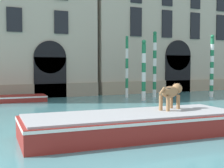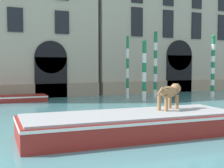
# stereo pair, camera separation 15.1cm
# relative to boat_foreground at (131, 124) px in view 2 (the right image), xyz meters

# --- Properties ---
(palazzo_left) EXTENTS (11.28, 6.13, 12.02)m
(palazzo_left) POSITION_rel_boat_foreground_xyz_m (-1.77, 15.04, 5.62)
(palazzo_left) COLOR #B2A893
(palazzo_left) RESTS_ON ground_plane
(palazzo_right) EXTENTS (13.91, 6.13, 15.84)m
(palazzo_right) POSITION_rel_boat_foreground_xyz_m (11.13, 15.04, 7.54)
(palazzo_right) COLOR #B2A893
(palazzo_right) RESTS_ON ground_plane
(boat_foreground) EXTENTS (6.98, 2.85, 0.70)m
(boat_foreground) POSITION_rel_boat_foreground_xyz_m (0.00, 0.00, 0.00)
(boat_foreground) COLOR maroon
(boat_foreground) RESTS_ON ground_plane
(dog_on_deck) EXTENTS (1.24, 0.74, 0.88)m
(dog_on_deck) POSITION_rel_boat_foreground_xyz_m (1.54, 0.17, 0.90)
(dog_on_deck) COLOR #997047
(dog_on_deck) RESTS_ON boat_foreground
(boat_moored_near_palazzo) EXTENTS (5.06, 1.88, 0.36)m
(boat_moored_near_palazzo) POSITION_rel_boat_foreground_xyz_m (-2.69, 10.76, -0.18)
(boat_moored_near_palazzo) COLOR maroon
(boat_moored_near_palazzo) RESTS_ON ground_plane
(mooring_pole_0) EXTENTS (0.26, 0.26, 4.20)m
(mooring_pole_0) POSITION_rel_boat_foreground_xyz_m (10.41, 7.76, 1.75)
(mooring_pole_0) COLOR white
(mooring_pole_0) RESTS_ON ground_plane
(mooring_pole_1) EXTENTS (0.19, 0.19, 4.07)m
(mooring_pole_1) POSITION_rel_boat_foreground_xyz_m (4.99, 9.76, 1.68)
(mooring_pole_1) COLOR white
(mooring_pole_1) RESTS_ON ground_plane
(mooring_pole_2) EXTENTS (0.25, 0.25, 4.41)m
(mooring_pole_2) POSITION_rel_boat_foreground_xyz_m (6.84, 9.28, 1.85)
(mooring_pole_2) COLOR white
(mooring_pole_2) RESTS_ON ground_plane
(mooring_pole_3) EXTENTS (0.26, 0.26, 3.70)m
(mooring_pole_3) POSITION_rel_boat_foreground_xyz_m (5.19, 7.97, 1.50)
(mooring_pole_3) COLOR white
(mooring_pole_3) RESTS_ON ground_plane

